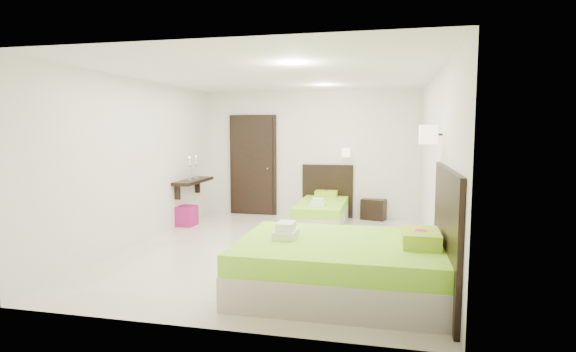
% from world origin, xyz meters
% --- Properties ---
extents(floor, '(5.50, 5.50, 0.00)m').
position_xyz_m(floor, '(0.00, 0.00, 0.00)').
color(floor, beige).
rests_on(floor, ground).
extents(bed_single, '(1.05, 1.75, 1.44)m').
position_xyz_m(bed_single, '(0.40, 1.95, 0.26)').
color(bed_single, beige).
rests_on(bed_single, ground).
extents(bed_double, '(2.27, 1.93, 1.87)m').
position_xyz_m(bed_double, '(1.19, -1.56, 0.33)').
color(bed_double, beige).
rests_on(bed_double, ground).
extents(nightstand, '(0.56, 0.52, 0.42)m').
position_xyz_m(nightstand, '(1.36, 2.72, 0.21)').
color(nightstand, black).
rests_on(nightstand, ground).
extents(ottoman, '(0.38, 0.38, 0.37)m').
position_xyz_m(ottoman, '(-2.12, 1.31, 0.19)').
color(ottoman, '#901356').
rests_on(ottoman, ground).
extents(door, '(1.02, 0.15, 2.14)m').
position_xyz_m(door, '(-1.20, 2.70, 1.05)').
color(door, black).
rests_on(door, ground).
extents(console_shelf, '(0.35, 1.20, 0.78)m').
position_xyz_m(console_shelf, '(-2.08, 1.60, 0.82)').
color(console_shelf, black).
rests_on(console_shelf, ground).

